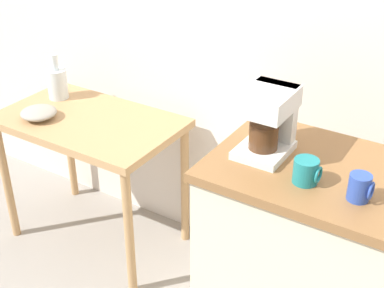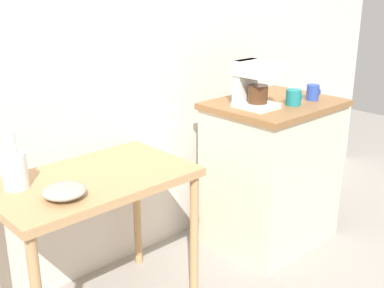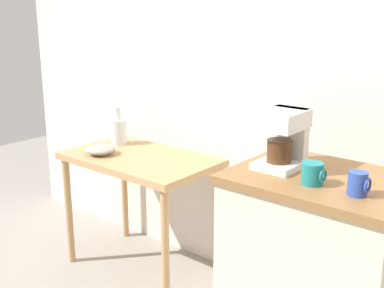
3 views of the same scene
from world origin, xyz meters
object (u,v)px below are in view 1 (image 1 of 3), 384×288
object	(u,v)px
bowl_stoneware	(39,113)
mug_blue	(360,188)
glass_carafe_vase	(57,83)
mug_dark_teal	(306,171)
coffee_maker	(268,118)

from	to	relation	value
bowl_stoneware	mug_blue	xyz separation A→B (m)	(1.60, -0.10, 0.18)
glass_carafe_vase	mug_dark_teal	bearing A→B (deg)	-12.24
glass_carafe_vase	bowl_stoneware	bearing A→B (deg)	-67.44
glass_carafe_vase	coffee_maker	distance (m)	1.34
coffee_maker	mug_blue	size ratio (longest dim) A/B	2.80
glass_carafe_vase	coffee_maker	xyz separation A→B (m)	(1.31, -0.20, 0.22)
glass_carafe_vase	mug_dark_teal	xyz separation A→B (m)	(1.52, -0.33, 0.13)
bowl_stoneware	coffee_maker	xyz separation A→B (m)	(1.21, 0.03, 0.28)
bowl_stoneware	coffee_maker	world-z (taller)	coffee_maker
coffee_maker	mug_blue	xyz separation A→B (m)	(0.39, -0.13, -0.10)
bowl_stoneware	coffee_maker	size ratio (longest dim) A/B	0.69
mug_blue	mug_dark_teal	size ratio (longest dim) A/B	0.99
bowl_stoneware	mug_dark_teal	distance (m)	1.43
bowl_stoneware	coffee_maker	bearing A→B (deg)	1.53
glass_carafe_vase	coffee_maker	bearing A→B (deg)	-8.84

